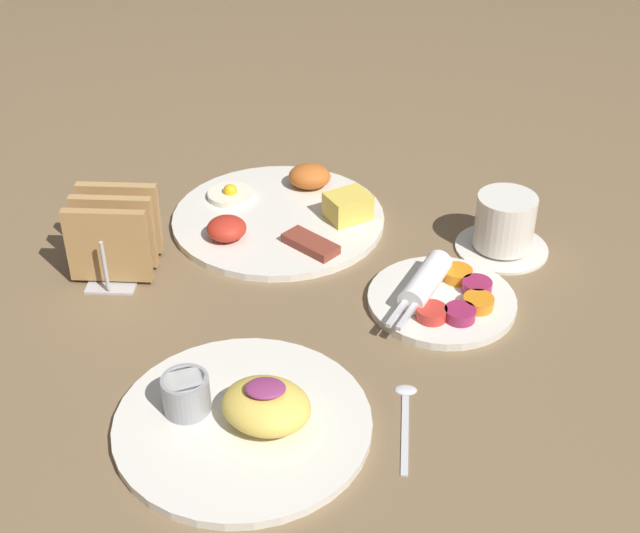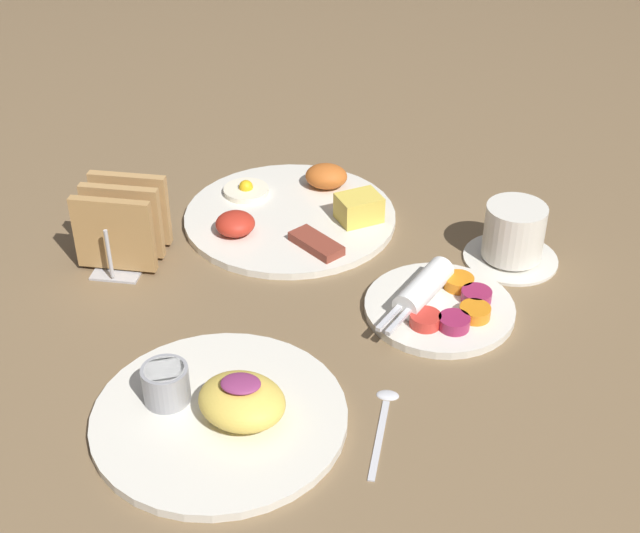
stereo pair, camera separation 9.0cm
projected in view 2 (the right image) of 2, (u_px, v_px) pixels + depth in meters
ground_plane at (257, 316)px, 1.04m from camera, size 3.00×3.00×0.00m
plate_breakfast at (297, 213)px, 1.21m from camera, size 0.29×0.29×0.05m
plate_condiments at (439, 304)px, 1.04m from camera, size 0.18×0.18×0.04m
plate_foreground at (221, 409)px, 0.89m from camera, size 0.26×0.26×0.06m
toast_rack at (123, 225)px, 1.12m from camera, size 0.10×0.12×0.10m
coffee_cup at (514, 236)px, 1.12m from camera, size 0.12×0.12×0.08m
teaspoon at (384, 415)px, 0.90m from camera, size 0.02×0.13×0.01m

